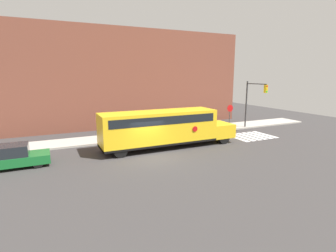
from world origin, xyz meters
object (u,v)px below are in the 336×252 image
(school_bus, at_px, (164,127))
(stop_sign, at_px, (230,113))
(traffic_light, at_px, (253,98))
(parked_car, at_px, (10,157))

(school_bus, height_order, stop_sign, school_bus)
(school_bus, distance_m, stop_sign, 10.20)
(traffic_light, bearing_deg, stop_sign, 151.17)
(school_bus, bearing_deg, stop_sign, 21.31)
(parked_car, relative_size, traffic_light, 0.85)
(stop_sign, relative_size, traffic_light, 0.52)
(school_bus, height_order, traffic_light, traffic_light)
(school_bus, xyz_separation_m, stop_sign, (9.50, 3.71, 0.06))
(school_bus, distance_m, traffic_light, 11.96)
(parked_car, bearing_deg, stop_sign, 10.87)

